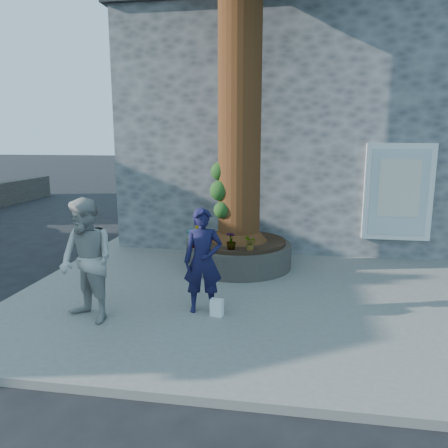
# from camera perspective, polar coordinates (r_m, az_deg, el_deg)

# --- Properties ---
(ground) EXTENTS (120.00, 120.00, 0.00)m
(ground) POSITION_cam_1_polar(r_m,az_deg,el_deg) (8.06, -5.73, -10.10)
(ground) COLOR black
(ground) RESTS_ON ground
(pavement) EXTENTS (9.00, 8.00, 0.12)m
(pavement) POSITION_cam_1_polar(r_m,az_deg,el_deg) (8.74, 5.65, -7.96)
(pavement) COLOR slate
(pavement) RESTS_ON ground
(yellow_line) EXTENTS (0.10, 30.00, 0.01)m
(yellow_line) POSITION_cam_1_polar(r_m,az_deg,el_deg) (10.10, -21.25, -6.36)
(yellow_line) COLOR yellow
(yellow_line) RESTS_ON ground
(stone_shop) EXTENTS (10.30, 8.30, 6.30)m
(stone_shop) POSITION_cam_1_polar(r_m,az_deg,el_deg) (14.44, 11.65, 11.98)
(stone_shop) COLOR #4A4C4F
(stone_shop) RESTS_ON ground
(planter) EXTENTS (2.30, 2.30, 0.60)m
(planter) POSITION_cam_1_polar(r_m,az_deg,el_deg) (9.65, 1.93, -3.85)
(planter) COLOR black
(planter) RESTS_ON pavement
(man) EXTENTS (0.69, 0.52, 1.71)m
(man) POSITION_cam_1_polar(r_m,az_deg,el_deg) (7.06, -2.76, -4.81)
(man) COLOR #141334
(man) RESTS_ON pavement
(woman) EXTENTS (1.16, 1.08, 1.92)m
(woman) POSITION_cam_1_polar(r_m,az_deg,el_deg) (6.99, -17.48, -4.61)
(woman) COLOR #A6A39E
(woman) RESTS_ON pavement
(shopping_bag) EXTENTS (0.22, 0.16, 0.28)m
(shopping_bag) POSITION_cam_1_polar(r_m,az_deg,el_deg) (7.09, -0.94, -10.85)
(shopping_bag) COLOR white
(shopping_bag) RESTS_ON pavement
(plant_a) EXTENTS (0.25, 0.21, 0.40)m
(plant_a) POSITION_cam_1_polar(r_m,az_deg,el_deg) (8.86, -4.23, -1.87)
(plant_a) COLOR gray
(plant_a) RESTS_ON planter
(plant_b) EXTENTS (0.28, 0.28, 0.41)m
(plant_b) POSITION_cam_1_polar(r_m,az_deg,el_deg) (9.29, -3.58, -1.22)
(plant_b) COLOR gray
(plant_b) RESTS_ON planter
(plant_c) EXTENTS (0.21, 0.21, 0.36)m
(plant_c) POSITION_cam_1_polar(r_m,az_deg,el_deg) (8.72, 0.93, -2.19)
(plant_c) COLOR gray
(plant_c) RESTS_ON planter
(plant_d) EXTENTS (0.34, 0.36, 0.31)m
(plant_d) POSITION_cam_1_polar(r_m,az_deg,el_deg) (8.68, 3.51, -2.44)
(plant_d) COLOR gray
(plant_d) RESTS_ON planter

